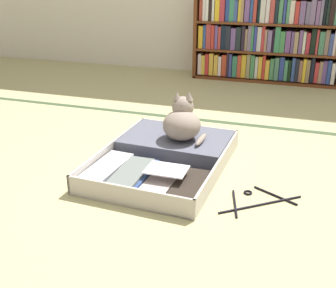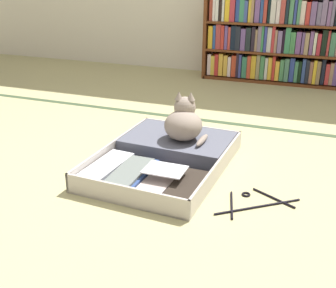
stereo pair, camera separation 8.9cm
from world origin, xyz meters
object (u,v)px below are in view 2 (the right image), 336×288
at_px(open_suitcase, 167,155).
at_px(bookshelf, 278,39).
at_px(black_cat, 184,122).
at_px(clothes_hanger, 254,202).

bearing_deg(open_suitcase, bookshelf, 81.18).
bearing_deg(black_cat, clothes_hanger, -40.02).
xyz_separation_m(bookshelf, clothes_hanger, (0.21, -2.26, -0.38)).
bearing_deg(clothes_hanger, open_suitcase, 153.02).
bearing_deg(clothes_hanger, black_cat, 139.98).
height_order(bookshelf, open_suitcase, bookshelf).
bearing_deg(bookshelf, black_cat, -97.93).
bearing_deg(open_suitcase, clothes_hanger, -26.98).
xyz_separation_m(open_suitcase, clothes_hanger, (0.52, -0.26, -0.04)).
relative_size(bookshelf, clothes_hanger, 3.98).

